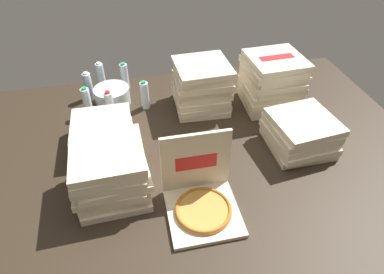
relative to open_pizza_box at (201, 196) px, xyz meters
The scene contains 14 objects.
ground_plane 0.37m from the open_pizza_box, 80.02° to the left, with size 3.20×2.40×0.02m, color #2D2319.
open_pizza_box is the anchor object (origin of this frame).
pizza_stack_center_near 0.86m from the open_pizza_box, 25.32° to the left, with size 0.46×0.46×0.23m.
pizza_stack_left_mid 0.87m from the open_pizza_box, 127.99° to the left, with size 0.43×0.42×0.19m.
pizza_stack_right_near 1.02m from the open_pizza_box, 76.84° to the left, with size 0.43×0.44×0.37m.
pizza_stack_right_mid 1.19m from the open_pizza_box, 49.21° to the left, with size 0.44×0.43×0.42m.
pizza_stack_right_far 0.54m from the open_pizza_box, 155.97° to the left, with size 0.46×0.45×0.33m.
ice_bucket 1.27m from the open_pizza_box, 111.61° to the left, with size 0.28×0.28×0.14m, color #B7BABF.
water_bottle_0 1.08m from the open_pizza_box, 101.17° to the left, with size 0.06×0.06×0.24m.
water_bottle_1 1.09m from the open_pizza_box, 116.40° to the left, with size 0.06×0.06×0.24m.
water_bottle_2 1.44m from the open_pizza_box, 104.11° to the left, with size 0.06×0.06×0.24m.
water_bottle_3 1.54m from the open_pizza_box, 110.83° to the left, with size 0.06×0.06×0.24m.
water_bottle_4 1.45m from the open_pizza_box, 116.62° to the left, with size 0.06×0.06×0.24m.
water_bottle_5 1.25m from the open_pizza_box, 121.59° to the left, with size 0.06×0.06×0.24m.
Camera 1 is at (-0.36, -1.53, 1.55)m, focal length 30.99 mm.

